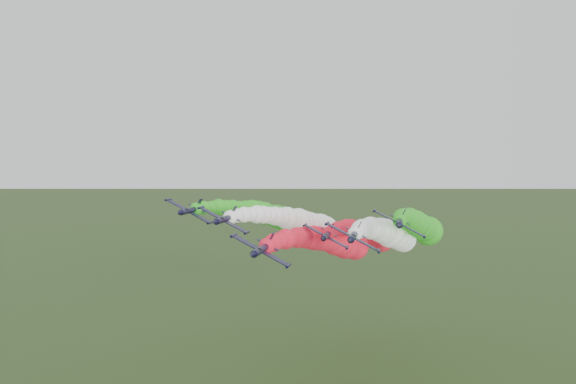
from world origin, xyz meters
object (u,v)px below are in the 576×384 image
(jet_inner_right, at_px, (390,234))
(jet_outer_right, at_px, (419,226))
(jet_outer_left, at_px, (278,218))
(jet_trail, at_px, (369,234))
(jet_inner_left, at_px, (305,223))
(jet_lead, at_px, (335,242))

(jet_inner_right, height_order, jet_outer_right, jet_outer_right)
(jet_inner_right, distance_m, jet_outer_left, 31.17)
(jet_outer_right, xyz_separation_m, jet_trail, (-12.71, 10.29, -3.84))
(jet_inner_left, distance_m, jet_inner_right, 21.30)
(jet_outer_left, relative_size, jet_trail, 1.00)
(jet_inner_left, relative_size, jet_inner_right, 1.00)
(jet_inner_left, xyz_separation_m, jet_trail, (14.84, 13.72, -4.11))
(jet_outer_right, distance_m, jet_trail, 16.80)
(jet_inner_left, relative_size, jet_outer_left, 0.99)
(jet_lead, distance_m, jet_inner_right, 14.29)
(jet_inner_right, distance_m, jet_trail, 19.70)
(jet_lead, bearing_deg, jet_inner_right, 35.78)
(jet_inner_left, height_order, jet_outer_left, jet_outer_left)
(jet_inner_right, bearing_deg, jet_outer_left, 158.47)
(jet_inner_left, bearing_deg, jet_outer_right, 7.10)
(jet_lead, bearing_deg, jet_outer_right, 42.12)
(jet_outer_right, bearing_deg, jet_lead, -137.88)
(jet_inner_left, distance_m, jet_trail, 20.62)
(jet_inner_left, bearing_deg, jet_trail, 42.77)
(jet_lead, height_order, jet_inner_right, jet_inner_right)
(jet_outer_right, bearing_deg, jet_inner_left, -172.90)
(jet_inner_left, height_order, jet_inner_right, jet_inner_left)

